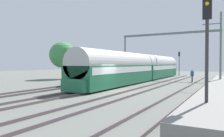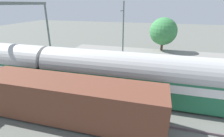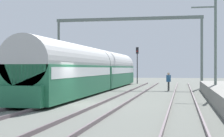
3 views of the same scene
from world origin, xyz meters
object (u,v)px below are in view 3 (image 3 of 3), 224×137
Objects in this scene: freight_car at (37,76)px; catenary_gantry at (128,35)px; person_crossing at (169,80)px; railway_signal_far at (137,60)px; passenger_train at (96,70)px.

catenary_gantry reaches higher than freight_car.
catenary_gantry is (-4.76, 5.45, 4.88)m from person_crossing.
railway_signal_far is (-4.88, 15.41, 2.21)m from person_crossing.
person_crossing is 0.34× the size of railway_signal_far.
person_crossing is (10.87, 5.65, -0.44)m from freight_car.
passenger_train is at bearing -96.55° from railway_signal_far.
railway_signal_far is (1.92, 16.70, 1.27)m from passenger_train.
railway_signal_far reaches higher than freight_car.
catenary_gantry is at bearing 61.18° from freight_car.
freight_car is at bearing -133.07° from passenger_train.
passenger_train is 5.98m from freight_car.
passenger_train reaches higher than freight_car.
catenary_gantry is (6.11, 11.10, 4.44)m from freight_car.
catenary_gantry is (0.12, -9.96, 2.67)m from railway_signal_far.
freight_car is at bearing 34.34° from person_crossing.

